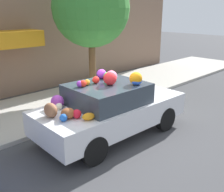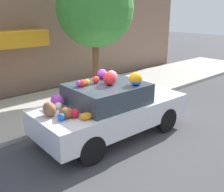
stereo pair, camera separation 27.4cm
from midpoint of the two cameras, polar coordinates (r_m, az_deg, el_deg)
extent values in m
plane|color=#424244|center=(7.09, -1.86, -7.95)|extent=(60.00, 60.00, 0.00)
cube|color=#B2ADA3|center=(9.09, -13.51, -2.06)|extent=(24.00, 3.20, 0.11)
cube|color=#846651|center=(10.57, -21.26, 15.11)|extent=(18.00, 0.30, 5.55)
cube|color=orange|center=(9.78, -23.24, 11.19)|extent=(2.57, 0.90, 0.55)
cylinder|color=brown|center=(9.61, -5.12, 6.49)|extent=(0.24, 0.24, 2.15)
sphere|color=#388433|center=(9.41, -5.48, 18.52)|extent=(2.66, 2.66, 2.66)
cube|color=silver|center=(6.75, -1.17, -3.57)|extent=(4.04, 1.87, 0.59)
cube|color=#333D47|center=(6.47, -2.25, 0.52)|extent=(1.85, 1.59, 0.49)
cylinder|color=black|center=(8.19, 1.65, -1.80)|extent=(0.66, 0.20, 0.65)
cylinder|color=black|center=(7.22, 10.51, -4.95)|extent=(0.66, 0.20, 0.65)
cylinder|color=black|center=(6.83, -13.52, -6.56)|extent=(0.66, 0.20, 0.65)
cylinder|color=black|center=(5.62, -5.31, -11.75)|extent=(0.66, 0.20, 0.65)
sphere|color=pink|center=(6.52, -1.36, 4.26)|extent=(0.40, 0.40, 0.30)
sphere|color=orange|center=(6.32, -6.69, 2.97)|extent=(0.20, 0.20, 0.14)
sphere|color=orange|center=(6.32, 3.97, 3.84)|extent=(0.40, 0.40, 0.31)
ellipsoid|color=purple|center=(6.92, -3.45, 4.83)|extent=(0.38, 0.37, 0.25)
sphere|color=pink|center=(7.95, 4.93, 2.66)|extent=(0.24, 0.24, 0.18)
ellipsoid|color=#8F5C3E|center=(5.83, -14.53, -3.00)|extent=(0.28, 0.38, 0.32)
sphere|color=white|center=(7.93, 2.66, 2.67)|extent=(0.23, 0.23, 0.18)
sphere|color=blue|center=(5.57, -11.94, -4.67)|extent=(0.17, 0.17, 0.16)
sphere|color=red|center=(6.28, -1.70, 3.82)|extent=(0.44, 0.44, 0.32)
sphere|color=red|center=(6.19, -7.60, 2.69)|extent=(0.23, 0.23, 0.16)
sphere|color=purple|center=(6.19, -8.32, 2.61)|extent=(0.21, 0.21, 0.15)
ellipsoid|color=brown|center=(5.70, -10.94, -3.72)|extent=(0.38, 0.37, 0.23)
ellipsoid|color=orange|center=(7.95, 4.48, 2.75)|extent=(0.33, 0.36, 0.20)
sphere|color=white|center=(6.23, -12.74, -2.22)|extent=(0.23, 0.23, 0.17)
sphere|color=red|center=(5.68, -9.05, -3.88)|extent=(0.28, 0.28, 0.20)
sphere|color=white|center=(7.61, 2.23, 2.01)|extent=(0.25, 0.25, 0.18)
sphere|color=red|center=(7.88, 3.54, 2.58)|extent=(0.26, 0.26, 0.19)
ellipsoid|color=green|center=(6.88, -2.38, 4.47)|extent=(0.28, 0.27, 0.17)
ellipsoid|color=orange|center=(5.56, -6.55, -4.47)|extent=(0.32, 0.25, 0.16)
sphere|color=red|center=(6.46, -4.75, 3.51)|extent=(0.21, 0.21, 0.17)
sphere|color=purple|center=(6.35, -13.03, -1.18)|extent=(0.37, 0.37, 0.31)
ellipsoid|color=blue|center=(6.33, 4.12, 3.33)|extent=(0.36, 0.32, 0.20)
camera|label=1|loc=(0.14, -91.19, -0.39)|focal=42.00mm
camera|label=2|loc=(0.14, 88.81, 0.39)|focal=42.00mm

